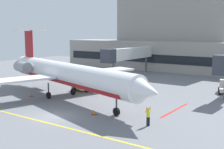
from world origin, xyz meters
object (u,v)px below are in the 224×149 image
(pushback_tractor, at_px, (119,82))
(marshaller, at_px, (148,116))
(baggage_tug, at_px, (84,85))
(regional_jet, at_px, (64,73))

(pushback_tractor, xyz_separation_m, marshaller, (13.79, -15.50, 0.04))
(baggage_tug, height_order, marshaller, baggage_tug)
(regional_jet, relative_size, baggage_tug, 9.91)
(baggage_tug, bearing_deg, pushback_tractor, 64.58)
(regional_jet, bearing_deg, baggage_tug, 96.57)
(baggage_tug, distance_m, pushback_tractor, 6.42)
(regional_jet, height_order, baggage_tug, regional_jet)
(baggage_tug, bearing_deg, regional_jet, -83.43)
(baggage_tug, xyz_separation_m, pushback_tractor, (2.75, 5.80, 0.04))
(baggage_tug, height_order, pushback_tractor, pushback_tractor)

